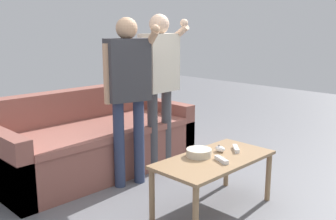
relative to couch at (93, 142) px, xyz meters
name	(u,v)px	position (x,y,z in m)	size (l,w,h in m)	color
ground_plane	(214,209)	(0.17, -1.42, -0.28)	(12.00, 12.00, 0.00)	slate
couch	(93,142)	(0.00, 0.00, 0.00)	(1.99, 0.90, 0.79)	brown
coffee_table	(214,165)	(0.16, -1.41, 0.09)	(0.99, 0.50, 0.43)	#997551
snack_bowl	(199,153)	(0.10, -1.31, 0.18)	(0.20, 0.20, 0.06)	beige
game_remote_nunchuk	(220,149)	(0.31, -1.35, 0.17)	(0.06, 0.09, 0.05)	white
player_center	(128,83)	(0.02, -0.55, 0.66)	(0.43, 0.39, 1.51)	#2D3856
player_right	(160,74)	(0.49, -0.46, 0.69)	(0.46, 0.30, 1.54)	#47474C
game_remote_wand_near	(221,160)	(0.13, -1.50, 0.17)	(0.09, 0.15, 0.03)	white
game_remote_wand_far	(236,149)	(0.43, -1.43, 0.17)	(0.14, 0.14, 0.03)	white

